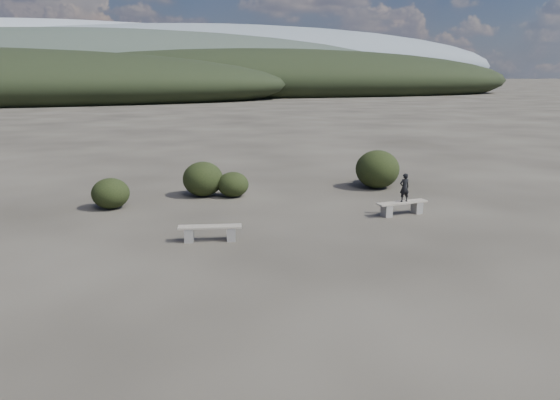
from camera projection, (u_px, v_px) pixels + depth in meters
name	position (u px, v px, depth m)	size (l,w,h in m)	color
ground	(325.00, 287.00, 11.37)	(1200.00, 1200.00, 0.00)	#2D2923
bench_left	(210.00, 232.00, 14.50)	(1.71, 0.72, 0.42)	slate
bench_right	(402.00, 207.00, 17.22)	(1.74, 0.49, 0.43)	slate
seated_person	(404.00, 188.00, 17.11)	(0.33, 0.22, 0.90)	black
shrub_a	(111.00, 193.00, 18.03)	(1.24, 1.24, 1.02)	black
shrub_b	(203.00, 179.00, 19.88)	(1.47, 1.47, 1.26)	black
shrub_c	(233.00, 184.00, 19.78)	(1.14, 1.14, 0.91)	black
shrub_d	(377.00, 169.00, 21.27)	(1.70, 1.70, 1.49)	black
shrub_e	(382.00, 171.00, 22.35)	(1.23, 1.23, 1.02)	black
mountain_ridges	(88.00, 64.00, 320.39)	(500.00, 400.00, 56.00)	black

